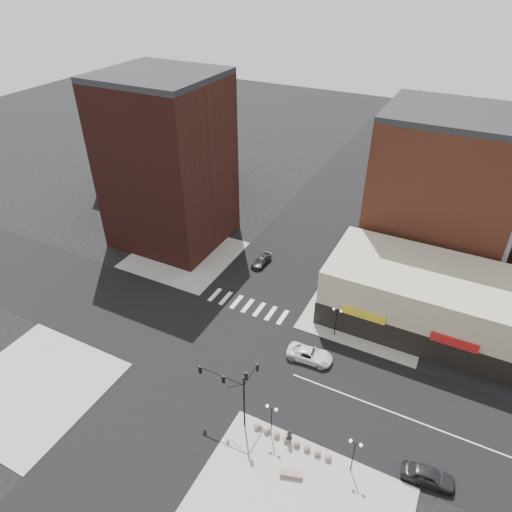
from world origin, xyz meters
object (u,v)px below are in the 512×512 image
at_px(street_lamp_ne, 337,315).
at_px(traffic_signal, 237,386).
at_px(white_suv, 310,354).
at_px(pedestrian, 289,436).
at_px(street_lamp_se_a, 272,414).
at_px(dark_sedan_east, 428,476).
at_px(stone_bench, 291,474).
at_px(street_lamp_se_b, 355,449).
at_px(dark_sedan_north, 261,261).

bearing_deg(street_lamp_ne, traffic_signal, -106.75).
relative_size(white_suv, pedestrian, 2.82).
xyz_separation_m(street_lamp_se_a, dark_sedan_east, (14.38, 2.12, -2.51)).
xyz_separation_m(street_lamp_se_a, stone_bench, (3.41, -3.00, -2.91)).
xyz_separation_m(street_lamp_se_b, white_suv, (-8.29, 11.01, -2.56)).
bearing_deg(street_lamp_ne, dark_sedan_north, 146.91).
xyz_separation_m(white_suv, stone_bench, (3.70, -14.02, -0.35)).
xyz_separation_m(dark_sedan_north, stone_bench, (17.17, -28.62, -0.23)).
xyz_separation_m(street_lamp_se_b, dark_sedan_east, (6.38, 2.12, -2.51)).
distance_m(white_suv, pedestrian, 11.23).
bearing_deg(white_suv, street_lamp_se_a, 176.98).
bearing_deg(street_lamp_se_a, pedestrian, 0.00).
relative_size(street_lamp_se_a, pedestrian, 2.23).
bearing_deg(street_lamp_se_a, street_lamp_ne, 86.42).
relative_size(traffic_signal, dark_sedan_north, 1.86).
height_order(white_suv, stone_bench, white_suv).
xyz_separation_m(traffic_signal, stone_bench, (7.17, -3.17, -4.58)).
relative_size(white_suv, stone_bench, 2.43).
bearing_deg(street_lamp_se_b, street_lamp_ne, 113.63).
distance_m(traffic_signal, dark_sedan_north, 27.68).
height_order(dark_sedan_east, dark_sedan_north, dark_sedan_east).
distance_m(street_lamp_se_a, street_lamp_se_b, 8.00).
distance_m(street_lamp_se_b, white_suv, 14.02).
bearing_deg(street_lamp_ne, white_suv, -104.54).
xyz_separation_m(street_lamp_ne, pedestrian, (0.88, -16.00, -2.24)).
height_order(traffic_signal, white_suv, traffic_signal).
distance_m(street_lamp_se_b, street_lamp_ne, 17.46).
xyz_separation_m(street_lamp_ne, dark_sedan_east, (13.38, -13.88, -2.51)).
height_order(street_lamp_se_a, dark_sedan_east, street_lamp_se_a).
height_order(street_lamp_se_a, pedestrian, street_lamp_se_a).
relative_size(street_lamp_se_b, dark_sedan_north, 0.99).
bearing_deg(stone_bench, dark_sedan_north, 103.61).
distance_m(street_lamp_se_a, dark_sedan_east, 14.75).
distance_m(street_lamp_ne, dark_sedan_east, 19.44).
height_order(dark_sedan_north, stone_bench, dark_sedan_north).
bearing_deg(stone_bench, pedestrian, 99.63).
bearing_deg(traffic_signal, pedestrian, -1.72).
relative_size(street_lamp_ne, white_suv, 0.79).
relative_size(traffic_signal, stone_bench, 3.60).
distance_m(traffic_signal, stone_bench, 9.09).
height_order(street_lamp_se_b, pedestrian, street_lamp_se_b).
relative_size(street_lamp_ne, dark_sedan_north, 0.99).
bearing_deg(street_lamp_se_b, street_lamp_se_a, 180.00).
bearing_deg(dark_sedan_north, street_lamp_ne, -29.69).
bearing_deg(dark_sedan_east, street_lamp_se_b, 102.10).
bearing_deg(stone_bench, white_suv, 87.46).
xyz_separation_m(pedestrian, stone_bench, (1.53, -3.00, -0.67)).
xyz_separation_m(dark_sedan_east, pedestrian, (-12.50, -2.12, 0.27)).
height_order(traffic_signal, street_lamp_se_a, traffic_signal).
bearing_deg(street_lamp_ne, stone_bench, -82.77).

